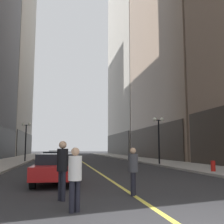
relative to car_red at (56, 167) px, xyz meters
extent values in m
plane|color=#2D2D30|center=(2.63, 26.70, -0.72)|extent=(200.00, 200.00, 0.00)
cube|color=#ADA8A0|center=(-5.62, 26.70, -0.65)|extent=(4.50, 78.00, 0.15)
cube|color=#ADA8A0|center=(10.88, 26.70, -0.65)|extent=(4.50, 78.00, 0.15)
cube|color=#E5D64C|center=(2.63, 26.70, -0.72)|extent=(0.16, 70.00, 0.01)
cube|color=#212327|center=(-7.97, 26.20, 1.54)|extent=(0.50, 22.80, 4.52)
cube|color=#A8A399|center=(-13.88, 51.70, 23.55)|extent=(12.03, 26.00, 48.54)
cube|color=#3A3935|center=(-7.97, 51.70, 1.78)|extent=(0.50, 24.70, 5.00)
cube|color=gray|center=(18.94, 26.20, 19.08)|extent=(11.62, 24.00, 39.60)
cube|color=#332A23|center=(13.23, 26.20, 1.66)|extent=(0.50, 22.80, 4.75)
cube|color=#A8A399|center=(18.96, 51.70, 23.66)|extent=(11.65, 26.00, 48.77)
cube|color=#3A3935|center=(13.23, 51.70, 1.78)|extent=(0.50, 24.70, 5.00)
cube|color=#B21919|center=(0.00, -0.07, -0.13)|extent=(2.02, 4.59, 0.55)
cube|color=black|center=(0.01, 0.16, 0.35)|extent=(1.73, 2.59, 0.50)
cylinder|color=black|center=(0.76, -1.68, -0.40)|extent=(0.24, 0.65, 0.64)
cylinder|color=black|center=(-0.87, -1.63, -0.40)|extent=(0.24, 0.65, 0.64)
cylinder|color=black|center=(0.87, 1.49, -0.40)|extent=(0.24, 0.65, 0.64)
cylinder|color=black|center=(-0.77, 1.55, -0.40)|extent=(0.24, 0.65, 0.64)
cube|color=slate|center=(-0.42, 9.41, -0.13)|extent=(1.79, 4.76, 0.55)
cube|color=black|center=(-0.42, 9.64, 0.35)|extent=(1.55, 2.68, 0.50)
cylinder|color=black|center=(0.35, 7.77, -0.40)|extent=(0.23, 0.64, 0.64)
cylinder|color=black|center=(-1.12, 7.74, -0.40)|extent=(0.23, 0.64, 0.64)
cylinder|color=black|center=(0.29, 11.08, -0.40)|extent=(0.23, 0.64, 0.64)
cylinder|color=black|center=(-1.18, 11.05, -0.40)|extent=(0.23, 0.64, 0.64)
cube|color=#B7B7BC|center=(-0.30, 17.29, -0.13)|extent=(1.87, 4.37, 0.55)
cube|color=black|center=(-0.30, 17.50, 0.35)|extent=(1.63, 2.46, 0.50)
cylinder|color=black|center=(0.51, 15.78, -0.40)|extent=(0.23, 0.64, 0.64)
cylinder|color=black|center=(-1.06, 15.75, -0.40)|extent=(0.23, 0.64, 0.64)
cylinder|color=black|center=(0.46, 18.82, -0.40)|extent=(0.23, 0.64, 0.64)
cylinder|color=black|center=(-1.10, 18.79, -0.40)|extent=(0.23, 0.64, 0.64)
cylinder|color=black|center=(2.64, -3.70, -0.33)|extent=(0.14, 0.14, 0.77)
cylinder|color=black|center=(2.57, -3.85, -0.33)|extent=(0.14, 0.14, 0.77)
cylinder|color=#3F3F44|center=(2.61, -3.77, 0.36)|extent=(0.46, 0.46, 0.61)
sphere|color=tan|center=(2.61, -3.77, 0.77)|extent=(0.21, 0.21, 0.21)
cylinder|color=black|center=(0.20, -4.19, -0.28)|extent=(0.14, 0.14, 0.87)
cylinder|color=black|center=(0.28, -4.32, -0.28)|extent=(0.14, 0.14, 0.87)
cylinder|color=black|center=(0.24, -4.26, 0.50)|extent=(0.47, 0.47, 0.69)
sphere|color=tan|center=(0.24, -4.26, 0.96)|extent=(0.24, 0.24, 0.24)
cylinder|color=black|center=(0.62, -5.83, -0.33)|extent=(0.14, 0.14, 0.77)
cylinder|color=black|center=(0.48, -5.90, -0.33)|extent=(0.14, 0.14, 0.77)
cylinder|color=silver|center=(0.55, -5.86, 0.36)|extent=(0.46, 0.46, 0.61)
sphere|color=tan|center=(0.55, -5.86, 0.77)|extent=(0.21, 0.21, 0.21)
cylinder|color=black|center=(-3.77, 19.23, 1.38)|extent=(0.14, 0.14, 4.20)
cylinder|color=black|center=(-3.77, 19.23, 3.43)|extent=(0.80, 0.06, 0.06)
sphere|color=white|center=(-4.12, 19.23, 3.53)|extent=(0.36, 0.36, 0.36)
sphere|color=white|center=(-3.42, 19.23, 3.53)|extent=(0.36, 0.36, 0.36)
cylinder|color=black|center=(9.03, 11.38, 1.38)|extent=(0.14, 0.14, 4.20)
cylinder|color=black|center=(9.03, 11.38, 3.43)|extent=(0.80, 0.06, 0.06)
sphere|color=white|center=(8.68, 11.38, 3.53)|extent=(0.36, 0.36, 0.36)
sphere|color=white|center=(9.38, 11.38, 3.53)|extent=(0.36, 0.36, 0.36)
cylinder|color=red|center=(9.53, 3.07, -0.32)|extent=(0.28, 0.28, 0.80)
camera|label=1|loc=(0.21, -12.99, 0.86)|focal=44.24mm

